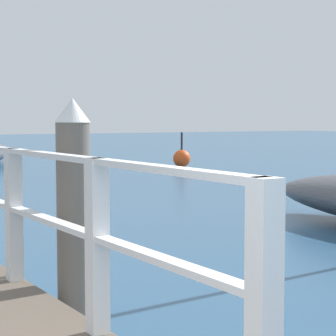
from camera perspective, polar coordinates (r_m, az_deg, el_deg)
dock_piling_near at (r=5.39m, az=-8.40°, el=-4.87°), size 0.29×0.29×2.09m
channel_buoy at (r=25.75m, az=1.23°, el=0.88°), size 0.70×0.70×1.40m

